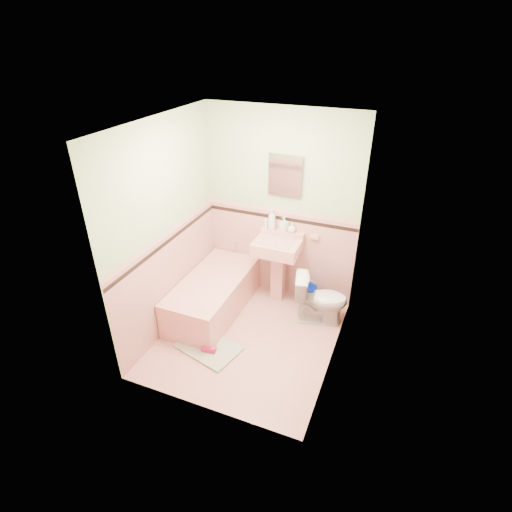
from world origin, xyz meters
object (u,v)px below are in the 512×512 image
at_px(soap_bottle_mid, 284,224).
at_px(soap_bottle_left, 272,219).
at_px(bathtub, 213,296).
at_px(toilet, 321,299).
at_px(shoe, 209,349).
at_px(soap_bottle_right, 292,228).
at_px(bucket, 308,295).
at_px(sink, 277,271).
at_px(medicine_cabinet, 285,175).

bearing_deg(soap_bottle_mid, soap_bottle_left, 180.00).
bearing_deg(bathtub, soap_bottle_left, 53.17).
xyz_separation_m(toilet, shoe, (-1.02, -1.05, -0.27)).
relative_size(soap_bottle_mid, soap_bottle_right, 1.51).
bearing_deg(bucket, soap_bottle_mid, 168.47).
height_order(soap_bottle_right, toilet, soap_bottle_right).
bearing_deg(bucket, shoe, -119.59).
xyz_separation_m(bathtub, shoe, (0.31, -0.74, -0.16)).
relative_size(soap_bottle_mid, bucket, 0.80).
xyz_separation_m(soap_bottle_left, toilet, (0.80, -0.39, -0.78)).
bearing_deg(soap_bottle_mid, toilet, -31.79).
relative_size(bathtub, bucket, 6.15).
distance_m(sink, medicine_cabinet, 1.26).
xyz_separation_m(medicine_cabinet, soap_bottle_mid, (0.02, -0.03, -0.63)).
bearing_deg(toilet, sink, 57.94).
distance_m(sink, soap_bottle_right, 0.62).
xyz_separation_m(soap_bottle_mid, bucket, (0.39, -0.08, -0.94)).
relative_size(soap_bottle_left, soap_bottle_mid, 1.37).
relative_size(toilet, bucket, 2.68).
height_order(medicine_cabinet, toilet, medicine_cabinet).
relative_size(medicine_cabinet, soap_bottle_mid, 2.45).
relative_size(bathtub, soap_bottle_left, 5.58).
distance_m(toilet, bucket, 0.45).
bearing_deg(medicine_cabinet, soap_bottle_left, -168.56).
height_order(soap_bottle_left, bucket, soap_bottle_left).
bearing_deg(bathtub, toilet, 13.30).
distance_m(soap_bottle_mid, bucket, 1.03).
bearing_deg(toilet, bucket, 23.75).
relative_size(bathtub, toilet, 2.29).
xyz_separation_m(sink, shoe, (-0.37, -1.27, -0.39)).
bearing_deg(bucket, medicine_cabinet, 164.98).
bearing_deg(medicine_cabinet, shoe, -103.87).
bearing_deg(sink, toilet, -18.16).
distance_m(bathtub, sink, 0.89).
bearing_deg(sink, soap_bottle_left, 129.48).
relative_size(soap_bottle_right, shoe, 0.79).
height_order(bathtub, shoe, bathtub).
xyz_separation_m(medicine_cabinet, bucket, (0.41, -0.11, -1.58)).
distance_m(soap_bottle_mid, toilet, 1.05).
height_order(sink, soap_bottle_right, soap_bottle_right).
bearing_deg(toilet, soap_bottle_left, 49.91).
distance_m(bathtub, soap_bottle_left, 1.25).
bearing_deg(soap_bottle_right, medicine_cabinet, 166.32).
height_order(soap_bottle_left, toilet, soap_bottle_left).
relative_size(bathtub, soap_bottle_right, 11.54).
height_order(sink, medicine_cabinet, medicine_cabinet).
distance_m(medicine_cabinet, soap_bottle_left, 0.62).
relative_size(sink, shoe, 5.50).
distance_m(sink, soap_bottle_mid, 0.64).
xyz_separation_m(bathtub, bucket, (1.09, 0.63, -0.10)).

